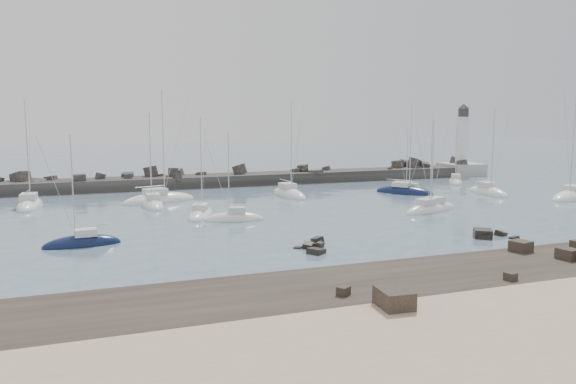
# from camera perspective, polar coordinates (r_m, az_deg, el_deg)

# --- Properties ---
(ground) EXTENTS (400.00, 400.00, 0.00)m
(ground) POSITION_cam_1_polar(r_m,az_deg,el_deg) (59.19, 3.00, -3.50)
(ground) COLOR slate
(ground) RESTS_ON ground
(sand_strip) EXTENTS (140.00, 14.00, 1.00)m
(sand_strip) POSITION_cam_1_polar(r_m,az_deg,el_deg) (33.37, 25.81, -13.25)
(sand_strip) COLOR tan
(sand_strip) RESTS_ON ground
(rock_shelf) EXTENTS (140.00, 12.00, 2.02)m
(rock_shelf) POSITION_cam_1_polar(r_m,az_deg,el_deg) (40.53, 15.59, -9.02)
(rock_shelf) COLOR black
(rock_shelf) RESTS_ON ground
(rock_cluster_near) EXTENTS (3.34, 4.60, 1.23)m
(rock_cluster_near) POSITION_cam_1_polar(r_m,az_deg,el_deg) (49.16, 2.66, -5.72)
(rock_cluster_near) COLOR black
(rock_cluster_near) RESTS_ON ground
(rock_cluster_far) EXTENTS (4.07, 3.01, 1.56)m
(rock_cluster_far) POSITION_cam_1_polar(r_m,az_deg,el_deg) (56.92, 19.53, -4.26)
(rock_cluster_far) COLOR black
(rock_cluster_far) RESTS_ON ground
(breakwater) EXTENTS (115.00, 6.91, 5.25)m
(breakwater) POSITION_cam_1_polar(r_m,az_deg,el_deg) (93.37, -10.39, 0.71)
(breakwater) COLOR #2B2926
(breakwater) RESTS_ON ground
(lighthouse) EXTENTS (7.00, 7.00, 14.60)m
(lighthouse) POSITION_cam_1_polar(r_m,az_deg,el_deg) (115.34, 17.22, 3.20)
(lighthouse) COLOR #9F9F9A
(lighthouse) RESTS_ON ground
(sailboat_1) EXTENTS (3.50, 9.35, 14.56)m
(sailboat_1) POSITION_cam_1_polar(r_m,az_deg,el_deg) (78.66, -24.76, -1.29)
(sailboat_1) COLOR white
(sailboat_1) RESTS_ON ground
(sailboat_2) EXTENTS (6.88, 2.61, 10.83)m
(sailboat_2) POSITION_cam_1_polar(r_m,az_deg,el_deg) (53.67, -20.17, -4.99)
(sailboat_2) COLOR #0D1839
(sailboat_2) RESTS_ON ground
(sailboat_3) EXTENTS (2.56, 8.19, 13.06)m
(sailboat_3) POSITION_cam_1_polar(r_m,az_deg,el_deg) (74.22, -13.58, -1.30)
(sailboat_3) COLOR white
(sailboat_3) RESTS_ON ground
(sailboat_4) EXTENTS (10.79, 6.02, 16.21)m
(sailboat_4) POSITION_cam_1_polar(r_m,az_deg,el_deg) (77.80, -12.97, -0.87)
(sailboat_4) COLOR white
(sailboat_4) RESTS_ON ground
(sailboat_5) EXTENTS (6.90, 3.45, 10.66)m
(sailboat_5) POSITION_cam_1_polar(r_m,az_deg,el_deg) (62.59, -5.49, -2.78)
(sailboat_5) COLOR white
(sailboat_5) RESTS_ON ground
(sailboat_6) EXTENTS (3.86, 9.41, 14.56)m
(sailboat_6) POSITION_cam_1_polar(r_m,az_deg,el_deg) (81.22, 0.08, -0.31)
(sailboat_6) COLOR white
(sailboat_6) RESTS_ON ground
(sailboat_7) EXTENTS (7.98, 4.59, 12.20)m
(sailboat_7) POSITION_cam_1_polar(r_m,az_deg,el_deg) (70.04, 14.02, -1.84)
(sailboat_7) COLOR white
(sailboat_7) RESTS_ON ground
(sailboat_8) EXTENTS (7.66, 9.08, 14.43)m
(sailboat_8) POSITION_cam_1_polar(r_m,az_deg,el_deg) (85.80, 11.75, -0.05)
(sailboat_8) COLOR #0D1839
(sailboat_8) RESTS_ON ground
(sailboat_9) EXTENTS (7.74, 3.94, 11.88)m
(sailboat_9) POSITION_cam_1_polar(r_m,az_deg,el_deg) (71.49, 14.53, -1.67)
(sailboat_9) COLOR white
(sailboat_9) RESTS_ON ground
(sailboat_10) EXTENTS (4.54, 7.00, 10.76)m
(sailboat_10) POSITION_cam_1_polar(r_m,az_deg,el_deg) (87.04, 12.22, 0.04)
(sailboat_10) COLOR white
(sailboat_10) RESTS_ON ground
(sailboat_11) EXTENTS (10.99, 6.93, 16.49)m
(sailboat_11) POSITION_cam_1_polar(r_m,az_deg,el_deg) (88.62, 26.89, -0.48)
(sailboat_11) COLOR white
(sailboat_11) RESTS_ON ground
(sailboat_12) EXTENTS (5.51, 7.05, 11.26)m
(sailboat_12) POSITION_cam_1_polar(r_m,az_deg,el_deg) (100.95, 16.64, 0.94)
(sailboat_12) COLOR white
(sailboat_12) RESTS_ON ground
(sailboat_13) EXTENTS (3.18, 8.75, 13.74)m
(sailboat_13) POSITION_cam_1_polar(r_m,az_deg,el_deg) (88.61, 19.64, -0.09)
(sailboat_13) COLOR white
(sailboat_13) RESTS_ON ground
(sailboat_14) EXTENTS (5.33, 8.15, 12.37)m
(sailboat_14) POSITION_cam_1_polar(r_m,az_deg,el_deg) (65.86, -8.83, -2.32)
(sailboat_14) COLOR white
(sailboat_14) RESTS_ON ground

